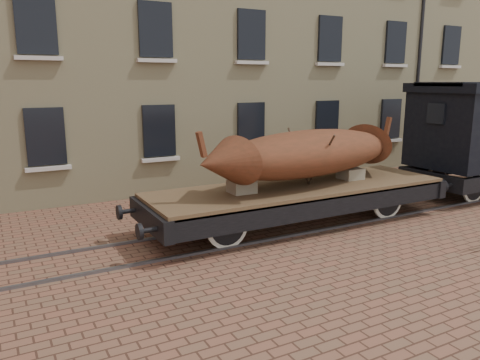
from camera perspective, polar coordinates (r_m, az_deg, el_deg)
name	(u,v)px	position (r m, az deg, el deg)	size (l,w,h in m)	color
ground	(309,223)	(12.99, 8.37, -5.20)	(90.00, 90.00, 0.00)	brown
warehouse_cream	(235,10)	(22.71, -0.64, 20.05)	(40.00, 10.19, 14.00)	beige
rail_track	(309,222)	(12.98, 8.37, -5.08)	(30.00, 1.52, 0.06)	#59595E
flatcar_wagon	(299,193)	(12.56, 7.24, -1.62)	(9.30, 2.52, 1.40)	brown
iron_boat	(309,153)	(12.52, 8.44, 3.29)	(6.97, 2.85, 1.66)	brown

